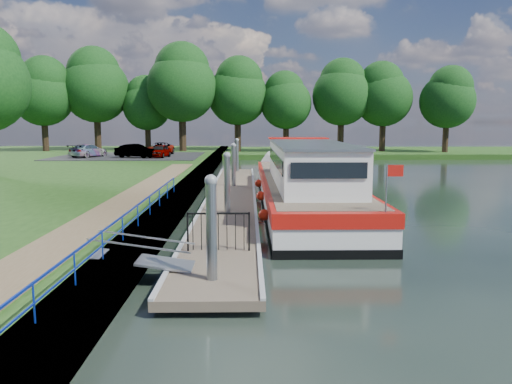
{
  "coord_description": "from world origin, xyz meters",
  "views": [
    {
      "loc": [
        0.88,
        -12.13,
        4.16
      ],
      "look_at": [
        1.19,
        7.57,
        1.4
      ],
      "focal_mm": 35.0,
      "sensor_mm": 36.0,
      "label": 1
    }
  ],
  "objects_px": {
    "car_c": "(89,150)",
    "car_d": "(160,149)",
    "car_b": "(136,151)",
    "barge": "(302,183)",
    "car_a": "(160,151)",
    "pontoon": "(231,201)"
  },
  "relations": [
    {
      "from": "car_b",
      "to": "car_c",
      "type": "distance_m",
      "value": 4.97
    },
    {
      "from": "barge",
      "to": "car_b",
      "type": "relative_size",
      "value": 5.4
    },
    {
      "from": "car_c",
      "to": "car_b",
      "type": "bearing_deg",
      "value": -172.07
    },
    {
      "from": "barge",
      "to": "car_d",
      "type": "height_order",
      "value": "barge"
    },
    {
      "from": "barge",
      "to": "car_d",
      "type": "bearing_deg",
      "value": 114.2
    },
    {
      "from": "car_b",
      "to": "car_c",
      "type": "relative_size",
      "value": 0.91
    },
    {
      "from": "car_c",
      "to": "car_d",
      "type": "xyz_separation_m",
      "value": [
        6.35,
        2.93,
        0.01
      ]
    },
    {
      "from": "car_a",
      "to": "car_d",
      "type": "bearing_deg",
      "value": 107.24
    },
    {
      "from": "car_b",
      "to": "car_d",
      "type": "xyz_separation_m",
      "value": [
        1.53,
        4.1,
        -0.01
      ]
    },
    {
      "from": "car_b",
      "to": "car_d",
      "type": "bearing_deg",
      "value": -3.43
    },
    {
      "from": "car_d",
      "to": "car_a",
      "type": "bearing_deg",
      "value": -73.95
    },
    {
      "from": "car_b",
      "to": "car_d",
      "type": "distance_m",
      "value": 4.38
    },
    {
      "from": "car_c",
      "to": "car_d",
      "type": "distance_m",
      "value": 7.0
    },
    {
      "from": "car_d",
      "to": "car_c",
      "type": "bearing_deg",
      "value": -149.34
    },
    {
      "from": "car_a",
      "to": "car_d",
      "type": "distance_m",
      "value": 3.46
    },
    {
      "from": "barge",
      "to": "car_b",
      "type": "height_order",
      "value": "barge"
    },
    {
      "from": "barge",
      "to": "car_d",
      "type": "xyz_separation_m",
      "value": [
        -11.79,
        26.24,
        0.38
      ]
    },
    {
      "from": "car_a",
      "to": "car_d",
      "type": "xyz_separation_m",
      "value": [
        -0.61,
        3.4,
        0.02
      ]
    },
    {
      "from": "pontoon",
      "to": "car_c",
      "type": "bearing_deg",
      "value": 121.97
    },
    {
      "from": "car_b",
      "to": "car_a",
      "type": "bearing_deg",
      "value": -54.88
    },
    {
      "from": "barge",
      "to": "car_c",
      "type": "distance_m",
      "value": 29.55
    },
    {
      "from": "car_d",
      "to": "barge",
      "type": "bearing_deg",
      "value": -59.89
    }
  ]
}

